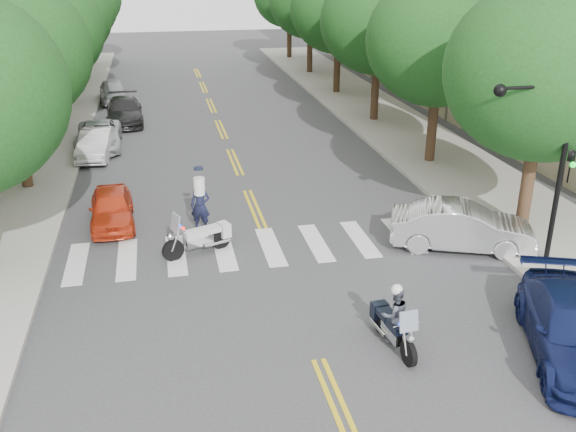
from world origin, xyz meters
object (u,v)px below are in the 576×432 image
object	(u,v)px
motorcycle_parked	(203,237)
sedan_blue	(574,330)
convertible	(462,227)
motorcycle_police	(394,318)
officer_standing	(200,206)

from	to	relation	value
motorcycle_parked	sedan_blue	world-z (taller)	motorcycle_parked
convertible	sedan_blue	size ratio (longest dim) A/B	0.90
motorcycle_parked	convertible	xyz separation A→B (m)	(8.32, -1.36, 0.23)
convertible	sedan_blue	xyz separation A→B (m)	(-0.11, -6.22, -0.02)
motorcycle_police	motorcycle_parked	bearing A→B (deg)	-62.67
officer_standing	sedan_blue	distance (m)	12.40
motorcycle_police	convertible	world-z (taller)	motorcycle_police
motorcycle_parked	officer_standing	size ratio (longest dim) A/B	1.21
motorcycle_police	convertible	bearing A→B (deg)	-136.28
motorcycle_police	sedan_blue	world-z (taller)	motorcycle_police
sedan_blue	officer_standing	bearing A→B (deg)	150.99
motorcycle_parked	sedan_blue	bearing A→B (deg)	-154.70
motorcycle_parked	convertible	bearing A→B (deg)	-121.28
officer_standing	convertible	bearing A→B (deg)	-0.63
motorcycle_parked	sedan_blue	distance (m)	11.18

